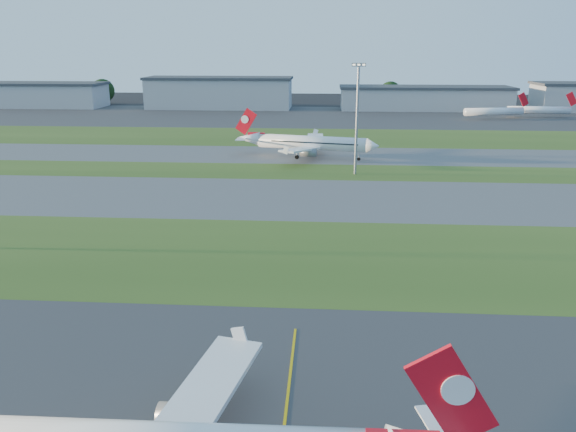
# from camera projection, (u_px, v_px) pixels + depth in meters

# --- Properties ---
(grass_strip_a) EXTENTS (300.00, 34.00, 0.01)m
(grass_strip_a) POSITION_uv_depth(u_px,v_px,m) (270.00, 256.00, 81.95)
(grass_strip_a) COLOR #314D19
(grass_strip_a) RESTS_ON ground
(taxiway_a) EXTENTS (300.00, 32.00, 0.01)m
(taxiway_a) POSITION_uv_depth(u_px,v_px,m) (286.00, 198.00, 113.47)
(taxiway_a) COLOR #515154
(taxiway_a) RESTS_ON ground
(grass_strip_b) EXTENTS (300.00, 18.00, 0.01)m
(grass_strip_b) POSITION_uv_depth(u_px,v_px,m) (293.00, 172.00, 137.34)
(grass_strip_b) COLOR #314D19
(grass_strip_b) RESTS_ON ground
(taxiway_b) EXTENTS (300.00, 26.00, 0.01)m
(taxiway_b) POSITION_uv_depth(u_px,v_px,m) (298.00, 155.00, 158.35)
(taxiway_b) COLOR #515154
(taxiway_b) RESTS_ON ground
(grass_strip_c) EXTENTS (300.00, 40.00, 0.01)m
(grass_strip_c) POSITION_uv_depth(u_px,v_px,m) (303.00, 137.00, 189.87)
(grass_strip_c) COLOR #314D19
(grass_strip_c) RESTS_ON ground
(apron_far) EXTENTS (400.00, 80.00, 0.01)m
(apron_far) POSITION_uv_depth(u_px,v_px,m) (309.00, 116.00, 247.17)
(apron_far) COLOR #333335
(apron_far) RESTS_ON ground
(airliner_taxiing) EXTENTS (36.81, 30.89, 11.64)m
(airliner_taxiing) POSITION_uv_depth(u_px,v_px,m) (311.00, 143.00, 152.91)
(airliner_taxiing) COLOR white
(airliner_taxiing) RESTS_ON ground
(mini_jet_near) EXTENTS (28.21, 9.17, 9.48)m
(mini_jet_near) POSITION_uv_depth(u_px,v_px,m) (494.00, 111.00, 235.77)
(mini_jet_near) COLOR white
(mini_jet_near) RESTS_ON ground
(mini_jet_far) EXTENTS (28.63, 4.14, 9.48)m
(mini_jet_far) POSITION_uv_depth(u_px,v_px,m) (539.00, 110.00, 241.29)
(mini_jet_far) COLOR white
(mini_jet_far) RESTS_ON ground
(light_mast_centre) EXTENTS (3.20, 0.70, 25.80)m
(light_mast_centre) POSITION_uv_depth(u_px,v_px,m) (357.00, 112.00, 130.17)
(light_mast_centre) COLOR gray
(light_mast_centre) RESTS_ON ground
(hangar_far_west) EXTENTS (91.80, 23.00, 12.20)m
(hangar_far_west) POSITION_uv_depth(u_px,v_px,m) (15.00, 94.00, 283.80)
(hangar_far_west) COLOR #9DA0A5
(hangar_far_west) RESTS_ON ground
(hangar_west) EXTENTS (71.40, 23.00, 15.20)m
(hangar_west) POSITION_uv_depth(u_px,v_px,m) (220.00, 93.00, 276.54)
(hangar_west) COLOR #9DA0A5
(hangar_west) RESTS_ON ground
(hangar_east) EXTENTS (81.60, 23.00, 11.20)m
(hangar_east) POSITION_uv_depth(u_px,v_px,m) (425.00, 98.00, 270.62)
(hangar_east) COLOR #9DA0A5
(hangar_east) RESTS_ON ground
(tree_west) EXTENTS (12.10, 12.10, 13.20)m
(tree_west) POSITION_uv_depth(u_px,v_px,m) (103.00, 91.00, 295.23)
(tree_west) COLOR black
(tree_west) RESTS_ON ground
(tree_mid_west) EXTENTS (9.90, 9.90, 10.80)m
(tree_mid_west) POSITION_uv_depth(u_px,v_px,m) (272.00, 95.00, 285.94)
(tree_mid_west) COLOR black
(tree_mid_west) RESTS_ON ground
(tree_mid_east) EXTENTS (11.55, 11.55, 12.60)m
(tree_mid_east) POSITION_uv_depth(u_px,v_px,m) (390.00, 93.00, 284.62)
(tree_mid_east) COLOR black
(tree_mid_east) RESTS_ON ground
(tree_east) EXTENTS (10.45, 10.45, 11.40)m
(tree_east) POSITION_uv_depth(u_px,v_px,m) (543.00, 95.00, 278.03)
(tree_east) COLOR black
(tree_east) RESTS_ON ground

